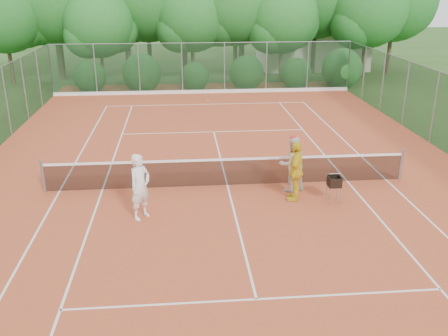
# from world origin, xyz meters

# --- Properties ---
(ground) EXTENTS (120.00, 120.00, 0.00)m
(ground) POSITION_xyz_m (0.00, 0.00, 0.00)
(ground) COLOR #28491A
(ground) RESTS_ON ground
(clay_court) EXTENTS (18.00, 36.00, 0.02)m
(clay_court) POSITION_xyz_m (0.00, 0.00, 0.01)
(clay_court) COLOR #B64C2A
(clay_court) RESTS_ON ground
(club_building) EXTENTS (8.00, 5.00, 3.00)m
(club_building) POSITION_xyz_m (9.00, 24.00, 1.50)
(club_building) COLOR beige
(club_building) RESTS_ON ground
(tennis_net) EXTENTS (11.97, 0.10, 1.10)m
(tennis_net) POSITION_xyz_m (0.00, 0.00, 0.53)
(tennis_net) COLOR gray
(tennis_net) RESTS_ON clay_court
(player_white) EXTENTS (0.81, 0.83, 1.92)m
(player_white) POSITION_xyz_m (-2.69, -2.17, 0.98)
(player_white) COLOR white
(player_white) RESTS_ON clay_court
(player_center_grp) EXTENTS (1.02, 0.88, 1.86)m
(player_center_grp) POSITION_xyz_m (2.02, -0.57, 0.94)
(player_center_grp) COLOR beige
(player_center_grp) RESTS_ON clay_court
(player_yellow) EXTENTS (0.83, 1.19, 1.88)m
(player_yellow) POSITION_xyz_m (1.98, -1.30, 0.96)
(player_yellow) COLOR gold
(player_yellow) RESTS_ON clay_court
(ball_hopper) EXTENTS (0.37, 0.37, 0.85)m
(ball_hopper) POSITION_xyz_m (3.11, -1.63, 0.69)
(ball_hopper) COLOR gray
(ball_hopper) RESTS_ON clay_court
(stray_ball_a) EXTENTS (0.07, 0.07, 0.07)m
(stray_ball_a) POSITION_xyz_m (-2.50, 11.80, 0.05)
(stray_ball_a) COLOR gold
(stray_ball_a) RESTS_ON clay_court
(stray_ball_b) EXTENTS (0.07, 0.07, 0.07)m
(stray_ball_b) POSITION_xyz_m (0.12, 12.63, 0.05)
(stray_ball_b) COLOR #DDEF37
(stray_ball_b) RESTS_ON clay_court
(stray_ball_c) EXTENTS (0.07, 0.07, 0.07)m
(stray_ball_c) POSITION_xyz_m (3.39, 11.75, 0.05)
(stray_ball_c) COLOR #C8D130
(stray_ball_c) RESTS_ON clay_court
(court_markings) EXTENTS (11.03, 23.83, 0.01)m
(court_markings) POSITION_xyz_m (0.00, 0.00, 0.02)
(court_markings) COLOR white
(court_markings) RESTS_ON clay_court
(fence_back) EXTENTS (18.07, 0.07, 3.00)m
(fence_back) POSITION_xyz_m (0.00, 15.00, 1.52)
(fence_back) COLOR #19381E
(fence_back) RESTS_ON clay_court
(tropical_treeline) EXTENTS (32.10, 8.49, 15.03)m
(tropical_treeline) POSITION_xyz_m (1.43, 20.22, 5.11)
(tropical_treeline) COLOR brown
(tropical_treeline) RESTS_ON ground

